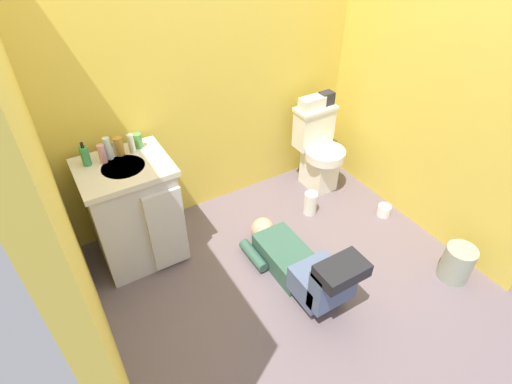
{
  "coord_description": "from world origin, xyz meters",
  "views": [
    {
      "loc": [
        -1.2,
        -1.62,
        2.3
      ],
      "look_at": [
        0.01,
        0.4,
        0.45
      ],
      "focal_mm": 28.24,
      "sensor_mm": 36.0,
      "label": 1
    }
  ],
  "objects_px": {
    "bottle_pink": "(102,154)",
    "toilet_paper_roll": "(384,210)",
    "bottle_amber": "(119,146)",
    "person_plumber": "(301,265)",
    "toiletry_bag": "(326,98)",
    "soap_dispenser": "(85,156)",
    "bottle_white": "(131,144)",
    "vanity_cabinet": "(134,212)",
    "paper_towel_roll": "(310,203)",
    "faucet": "(115,149)",
    "bottle_green": "(138,141)",
    "bottle_clear": "(108,148)",
    "tissue_box": "(312,103)",
    "toilet": "(318,150)",
    "trash_can": "(457,263)"
  },
  "relations": [
    {
      "from": "bottle_pink",
      "to": "toilet_paper_roll",
      "type": "relative_size",
      "value": 1.17
    },
    {
      "from": "bottle_amber",
      "to": "person_plumber",
      "type": "bearing_deg",
      "value": -49.58
    },
    {
      "from": "toiletry_bag",
      "to": "bottle_amber",
      "type": "bearing_deg",
      "value": 179.78
    },
    {
      "from": "soap_dispenser",
      "to": "bottle_pink",
      "type": "distance_m",
      "value": 0.1
    },
    {
      "from": "toiletry_bag",
      "to": "bottle_white",
      "type": "distance_m",
      "value": 1.68
    },
    {
      "from": "vanity_cabinet",
      "to": "paper_towel_roll",
      "type": "xyz_separation_m",
      "value": [
        1.38,
        -0.28,
        -0.32
      ]
    },
    {
      "from": "faucet",
      "to": "toiletry_bag",
      "type": "xyz_separation_m",
      "value": [
        1.79,
        -0.02,
        -0.06
      ]
    },
    {
      "from": "bottle_green",
      "to": "bottle_white",
      "type": "bearing_deg",
      "value": -144.87
    },
    {
      "from": "faucet",
      "to": "bottle_amber",
      "type": "height_order",
      "value": "bottle_amber"
    },
    {
      "from": "bottle_clear",
      "to": "paper_towel_roll",
      "type": "xyz_separation_m",
      "value": [
        1.43,
        -0.4,
        -0.79
      ]
    },
    {
      "from": "bottle_white",
      "to": "toilet_paper_roll",
      "type": "xyz_separation_m",
      "value": [
        1.8,
        -0.75,
        -0.84
      ]
    },
    {
      "from": "tissue_box",
      "to": "paper_towel_roll",
      "type": "bearing_deg",
      "value": -121.88
    },
    {
      "from": "soap_dispenser",
      "to": "bottle_green",
      "type": "relative_size",
      "value": 1.59
    },
    {
      "from": "person_plumber",
      "to": "bottle_white",
      "type": "xyz_separation_m",
      "value": [
        -0.76,
        0.97,
        0.71
      ]
    },
    {
      "from": "faucet",
      "to": "bottle_amber",
      "type": "distance_m",
      "value": 0.04
    },
    {
      "from": "toiletry_bag",
      "to": "toilet_paper_roll",
      "type": "xyz_separation_m",
      "value": [
        0.12,
        -0.76,
        -0.76
      ]
    },
    {
      "from": "toilet",
      "to": "toilet_paper_roll",
      "type": "distance_m",
      "value": 0.78
    },
    {
      "from": "vanity_cabinet",
      "to": "bottle_clear",
      "type": "height_order",
      "value": "bottle_clear"
    },
    {
      "from": "tissue_box",
      "to": "trash_can",
      "type": "distance_m",
      "value": 1.66
    },
    {
      "from": "toilet",
      "to": "bottle_pink",
      "type": "height_order",
      "value": "bottle_pink"
    },
    {
      "from": "vanity_cabinet",
      "to": "bottle_amber",
      "type": "bearing_deg",
      "value": 78.64
    },
    {
      "from": "toilet",
      "to": "bottle_green",
      "type": "relative_size",
      "value": 7.19
    },
    {
      "from": "toiletry_bag",
      "to": "toilet_paper_roll",
      "type": "height_order",
      "value": "toiletry_bag"
    },
    {
      "from": "toilet",
      "to": "bottle_clear",
      "type": "xyz_separation_m",
      "value": [
        -1.73,
        0.08,
        0.53
      ]
    },
    {
      "from": "tissue_box",
      "to": "faucet",
      "type": "bearing_deg",
      "value": 179.42
    },
    {
      "from": "vanity_cabinet",
      "to": "soap_dispenser",
      "type": "height_order",
      "value": "soap_dispenser"
    },
    {
      "from": "toilet",
      "to": "faucet",
      "type": "bearing_deg",
      "value": 176.37
    },
    {
      "from": "tissue_box",
      "to": "bottle_amber",
      "type": "height_order",
      "value": "bottle_amber"
    },
    {
      "from": "bottle_white",
      "to": "toiletry_bag",
      "type": "bearing_deg",
      "value": 0.37
    },
    {
      "from": "bottle_green",
      "to": "paper_towel_roll",
      "type": "relative_size",
      "value": 0.5
    },
    {
      "from": "person_plumber",
      "to": "soap_dispenser",
      "type": "xyz_separation_m",
      "value": [
        -1.06,
        0.98,
        0.71
      ]
    },
    {
      "from": "paper_towel_roll",
      "to": "toiletry_bag",
      "type": "bearing_deg",
      "value": 45.35
    },
    {
      "from": "bottle_green",
      "to": "toilet_paper_roll",
      "type": "distance_m",
      "value": 2.09
    },
    {
      "from": "faucet",
      "to": "person_plumber",
      "type": "height_order",
      "value": "faucet"
    },
    {
      "from": "toiletry_bag",
      "to": "vanity_cabinet",
      "type": "bearing_deg",
      "value": -175.86
    },
    {
      "from": "tissue_box",
      "to": "vanity_cabinet",
      "type": "bearing_deg",
      "value": -175.48
    },
    {
      "from": "faucet",
      "to": "bottle_green",
      "type": "height_order",
      "value": "bottle_green"
    },
    {
      "from": "toilet",
      "to": "person_plumber",
      "type": "xyz_separation_m",
      "value": [
        -0.82,
        -0.89,
        -0.19
      ]
    },
    {
      "from": "tissue_box",
      "to": "bottle_white",
      "type": "height_order",
      "value": "bottle_white"
    },
    {
      "from": "faucet",
      "to": "person_plumber",
      "type": "relative_size",
      "value": 0.09
    },
    {
      "from": "bottle_clear",
      "to": "vanity_cabinet",
      "type": "bearing_deg",
      "value": -69.34
    },
    {
      "from": "bottle_pink",
      "to": "bottle_green",
      "type": "distance_m",
      "value": 0.26
    },
    {
      "from": "toilet",
      "to": "toiletry_bag",
      "type": "height_order",
      "value": "toiletry_bag"
    },
    {
      "from": "vanity_cabinet",
      "to": "toilet_paper_roll",
      "type": "height_order",
      "value": "vanity_cabinet"
    },
    {
      "from": "bottle_green",
      "to": "trash_can",
      "type": "distance_m",
      "value": 2.4
    },
    {
      "from": "bottle_clear",
      "to": "faucet",
      "type": "bearing_deg",
      "value": 27.41
    },
    {
      "from": "trash_can",
      "to": "toiletry_bag",
      "type": "bearing_deg",
      "value": 92.31
    },
    {
      "from": "toilet",
      "to": "bottle_green",
      "type": "bearing_deg",
      "value": 175.45
    },
    {
      "from": "bottle_white",
      "to": "bottle_green",
      "type": "distance_m",
      "value": 0.07
    },
    {
      "from": "toiletry_bag",
      "to": "soap_dispenser",
      "type": "bearing_deg",
      "value": -179.9
    }
  ]
}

